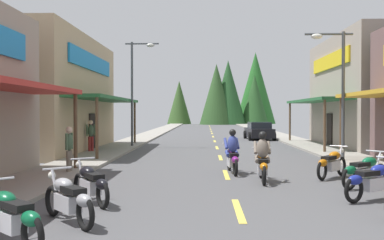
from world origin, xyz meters
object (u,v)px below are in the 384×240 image
object	(u,v)px
streetlamp_left	(137,79)
motorcycle_parked_left_0	(11,216)
parked_car_curbside	(259,131)
streetlamp_right	(336,76)
motorcycle_parked_right_5	(332,163)
pedestrian_by_shop	(91,134)
motorcycle_parked_right_4	(365,171)
pedestrian_browsing	(69,147)
motorcycle_parked_left_2	(91,183)
motorcycle_parked_left_1	(68,198)
motorcycle_parked_right_3	(373,180)
rider_cruising_lead	(262,161)
rider_cruising_trailing	(232,155)

from	to	relation	value
streetlamp_left	motorcycle_parked_left_0	world-z (taller)	streetlamp_left
streetlamp_left	parked_car_curbside	size ratio (longest dim) A/B	1.48
streetlamp_right	motorcycle_parked_right_5	world-z (taller)	streetlamp_right
motorcycle_parked_right_5	parked_car_curbside	distance (m)	20.97
motorcycle_parked_right_5	parked_car_curbside	size ratio (longest dim) A/B	0.39
motorcycle_parked_left_0	pedestrian_by_shop	bearing A→B (deg)	-38.21
motorcycle_parked_right_4	pedestrian_browsing	xyz separation A→B (m)	(-9.25, 2.36, 0.48)
motorcycle_parked_left_2	pedestrian_by_shop	bearing A→B (deg)	-20.99
streetlamp_left	motorcycle_parked_left_1	bearing A→B (deg)	-85.33
parked_car_curbside	motorcycle_parked_right_4	bearing A→B (deg)	178.39
motorcycle_parked_right_3	motorcycle_parked_right_5	bearing A→B (deg)	56.13
motorcycle_parked_right_4	motorcycle_parked_left_2	bearing A→B (deg)	161.48
motorcycle_parked_right_3	parked_car_curbside	world-z (taller)	parked_car_curbside
motorcycle_parked_left_0	rider_cruising_lead	xyz separation A→B (m)	(4.90, 6.79, 0.17)
motorcycle_parked_right_5	rider_cruising_trailing	bearing A→B (deg)	112.48
pedestrian_by_shop	streetlamp_left	bearing A→B (deg)	-76.27
motorcycle_parked_right_3	motorcycle_parked_left_2	xyz separation A→B (m)	(-6.81, -0.61, 0.00)
motorcycle_parked_left_2	pedestrian_browsing	xyz separation A→B (m)	(-1.99, 4.82, 0.48)
rider_cruising_lead	pedestrian_browsing	size ratio (longest dim) A/B	1.29
streetlamp_left	pedestrian_browsing	size ratio (longest dim) A/B	3.88
rider_cruising_lead	pedestrian_by_shop	world-z (taller)	pedestrian_by_shop
motorcycle_parked_left_1	motorcycle_parked_right_5	bearing A→B (deg)	-88.60
pedestrian_browsing	motorcycle_parked_right_5	bearing A→B (deg)	-179.12
motorcycle_parked_left_0	rider_cruising_trailing	world-z (taller)	rider_cruising_trailing
motorcycle_parked_right_4	pedestrian_by_shop	xyz separation A→B (m)	(-10.59, 10.51, 0.54)
streetlamp_left	pedestrian_browsing	bearing A→B (deg)	-92.48
motorcycle_parked_left_0	motorcycle_parked_right_3	bearing A→B (deg)	-109.63
motorcycle_parked_left_0	motorcycle_parked_right_4	bearing A→B (deg)	-101.19
pedestrian_by_shop	motorcycle_parked_right_3	bearing A→B (deg)	169.29
motorcycle_parked_right_3	motorcycle_parked_right_4	xyz separation A→B (m)	(0.45, 1.86, 0.00)
motorcycle_parked_left_2	motorcycle_parked_left_1	bearing A→B (deg)	146.16
motorcycle_parked_right_5	pedestrian_browsing	bearing A→B (deg)	126.44
motorcycle_parked_right_5	parked_car_curbside	bearing A→B (deg)	39.07
motorcycle_parked_left_1	rider_cruising_lead	world-z (taller)	rider_cruising_lead
streetlamp_right	pedestrian_browsing	distance (m)	11.40
motorcycle_parked_left_2	rider_cruising_trailing	bearing A→B (deg)	-69.88
motorcycle_parked_right_5	pedestrian_browsing	world-z (taller)	pedestrian_browsing
streetlamp_right	motorcycle_parked_right_4	xyz separation A→B (m)	(-1.03, -6.45, -3.21)
streetlamp_right	rider_cruising_lead	xyz separation A→B (m)	(-3.82, -5.47, -3.05)
pedestrian_browsing	rider_cruising_trailing	bearing A→B (deg)	-170.94
pedestrian_by_shop	parked_car_curbside	bearing A→B (deg)	-90.08
streetlamp_right	motorcycle_parked_left_0	size ratio (longest dim) A/B	3.37
streetlamp_left	motorcycle_parked_left_0	xyz separation A→B (m)	(1.04, -20.12, -3.68)
streetlamp_left	motorcycle_parked_right_4	xyz separation A→B (m)	(8.73, -14.30, -3.68)
pedestrian_browsing	parked_car_curbside	bearing A→B (deg)	-109.77
motorcycle_parked_right_4	parked_car_curbside	distance (m)	22.85
motorcycle_parked_right_4	parked_car_curbside	world-z (taller)	parked_car_curbside
pedestrian_browsing	motorcycle_parked_left_0	bearing A→B (deg)	104.73
motorcycle_parked_left_1	rider_cruising_trailing	world-z (taller)	rider_cruising_trailing
motorcycle_parked_right_4	motorcycle_parked_left_0	distance (m)	9.64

